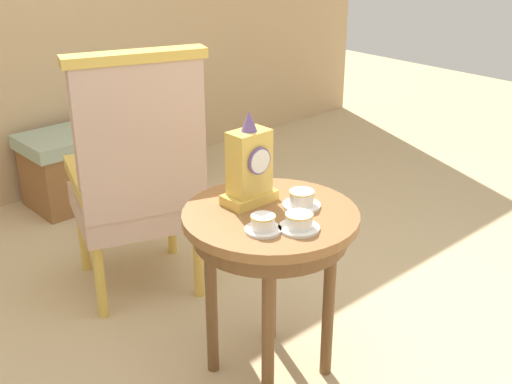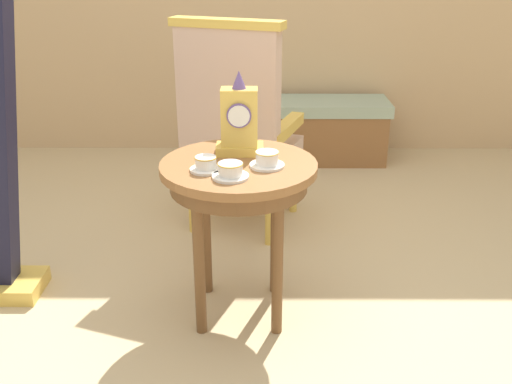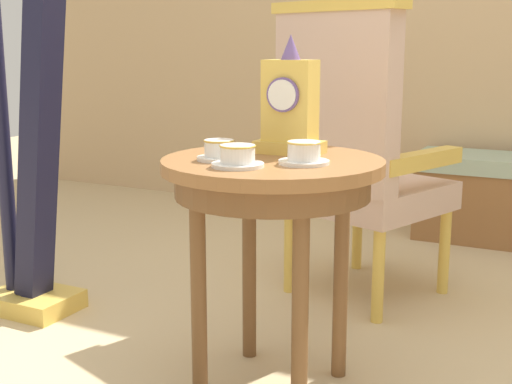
% 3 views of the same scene
% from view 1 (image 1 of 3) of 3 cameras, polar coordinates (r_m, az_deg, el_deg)
% --- Properties ---
extents(ground_plane, '(10.00, 10.00, 0.00)m').
position_cam_1_polar(ground_plane, '(2.59, 1.06, -15.71)').
color(ground_plane, tan).
extents(side_table, '(0.62, 0.62, 0.68)m').
position_cam_1_polar(side_table, '(2.29, 1.27, -3.75)').
color(side_table, brown).
rests_on(side_table, ground).
extents(teacup_left, '(0.12, 0.12, 0.06)m').
position_cam_1_polar(teacup_left, '(2.11, 0.62, -2.81)').
color(teacup_left, white).
rests_on(teacup_left, side_table).
extents(teacup_right, '(0.14, 0.14, 0.06)m').
position_cam_1_polar(teacup_right, '(2.13, 3.79, -2.64)').
color(teacup_right, white).
rests_on(teacup_right, side_table).
extents(teacup_center, '(0.13, 0.13, 0.06)m').
position_cam_1_polar(teacup_center, '(2.29, 4.01, -0.65)').
color(teacup_center, white).
rests_on(teacup_center, side_table).
extents(mantel_clock, '(0.19, 0.11, 0.34)m').
position_cam_1_polar(mantel_clock, '(2.28, -0.56, 2.21)').
color(mantel_clock, gold).
rests_on(mantel_clock, side_table).
extents(armchair, '(0.69, 0.68, 1.14)m').
position_cam_1_polar(armchair, '(2.85, -10.30, 1.56)').
color(armchair, '#CCA893').
rests_on(armchair, ground).
extents(window_bench, '(1.05, 0.40, 0.44)m').
position_cam_1_polar(window_bench, '(4.14, -12.66, 2.93)').
color(window_bench, '#9EB299').
rests_on(window_bench, ground).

